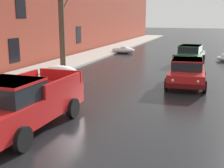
# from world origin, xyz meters

# --- Properties ---
(left_sidewalk_slab) EXTENTS (3.22, 80.00, 0.14)m
(left_sidewalk_slab) POSITION_xyz_m (-6.87, 18.00, 0.07)
(left_sidewalk_slab) COLOR #A8A399
(left_sidewalk_slab) RESTS_ON ground
(brick_townhouse_facade) EXTENTS (0.63, 80.00, 8.50)m
(brick_townhouse_facade) POSITION_xyz_m (-8.98, 18.00, 4.25)
(brick_townhouse_facade) COLOR brown
(brick_townhouse_facade) RESTS_ON ground
(snow_bank_mid_block_left) EXTENTS (2.13, 1.18, 0.83)m
(snow_bank_mid_block_left) POSITION_xyz_m (-4.57, 16.76, 0.40)
(snow_bank_mid_block_left) COLOR white
(snow_bank_mid_block_left) RESTS_ON ground
(snow_bank_along_right_kerb) EXTENTS (2.32, 1.25, 0.73)m
(snow_bank_along_right_kerb) POSITION_xyz_m (-4.69, 30.15, 0.31)
(snow_bank_along_right_kerb) COLOR white
(snow_bank_along_right_kerb) RESTS_ON ground
(bare_tree_mid_block) EXTENTS (1.30, 3.78, 7.31)m
(bare_tree_mid_block) POSITION_xyz_m (-5.56, 19.05, 3.80)
(bare_tree_mid_block) COLOR #4C3D2D
(bare_tree_mid_block) RESTS_ON ground
(pickup_truck_red_approaching_near_lane) EXTENTS (2.26, 5.05, 1.76)m
(pickup_truck_red_approaching_near_lane) POSITION_xyz_m (-1.87, 9.36, 0.88)
(pickup_truck_red_approaching_near_lane) COLOR red
(pickup_truck_red_approaching_near_lane) RESTS_ON ground
(sedan_red_parked_kerbside_close) EXTENTS (2.16, 4.02, 1.42)m
(sedan_red_parked_kerbside_close) POSITION_xyz_m (2.58, 17.50, 0.75)
(sedan_red_parked_kerbside_close) COLOR red
(sedan_red_parked_kerbside_close) RESTS_ON ground
(sedan_green_parked_kerbside_mid) EXTENTS (2.28, 4.24, 1.42)m
(sedan_green_parked_kerbside_mid) POSITION_xyz_m (2.11, 25.39, 0.75)
(sedan_green_parked_kerbside_mid) COLOR #1E5633
(sedan_green_parked_kerbside_mid) RESTS_ON ground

